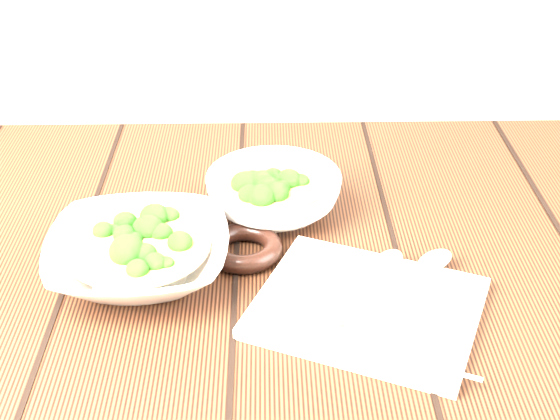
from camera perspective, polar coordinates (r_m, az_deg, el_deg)
name	(u,v)px	position (r m, az deg, el deg)	size (l,w,h in m)	color
table	(254,337)	(1.03, -1.88, -9.24)	(1.20, 0.80, 0.75)	#3B1F10
soup_bowl_front	(139,254)	(0.94, -10.31, -3.19)	(0.22, 0.22, 0.06)	silver
soup_bowl_back	(274,192)	(1.04, -0.46, 1.29)	(0.21, 0.21, 0.06)	silver
trivet	(244,248)	(0.96, -2.66, -2.78)	(0.10, 0.10, 0.02)	black
napkin	(367,308)	(0.88, 6.39, -7.10)	(0.24, 0.20, 0.01)	beige
spoon_left	(374,278)	(0.91, 6.92, -4.99)	(0.12, 0.18, 0.01)	#ABA897
spoon_right	(416,274)	(0.92, 9.92, -4.63)	(0.15, 0.16, 0.01)	#ABA897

